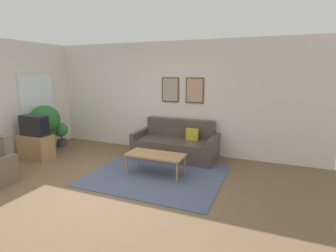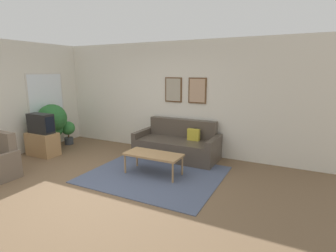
{
  "view_description": "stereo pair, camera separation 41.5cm",
  "coord_description": "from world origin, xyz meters",
  "px_view_note": "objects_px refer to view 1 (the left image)",
  "views": [
    {
      "loc": [
        2.77,
        -3.37,
        2.0
      ],
      "look_at": [
        0.69,
        1.68,
        0.85
      ],
      "focal_mm": 28.0,
      "sensor_mm": 36.0,
      "label": 1
    },
    {
      "loc": [
        3.15,
        -3.2,
        2.0
      ],
      "look_at": [
        0.69,
        1.68,
        0.85
      ],
      "focal_mm": 28.0,
      "sensor_mm": 36.0,
      "label": 2
    }
  ],
  "objects_px": {
    "coffee_table": "(156,156)",
    "tv": "(34,125)",
    "couch": "(176,145)",
    "potted_plant_tall": "(45,121)"
  },
  "relations": [
    {
      "from": "coffee_table",
      "to": "potted_plant_tall",
      "type": "bearing_deg",
      "value": 172.95
    },
    {
      "from": "coffee_table",
      "to": "tv",
      "type": "height_order",
      "value": "tv"
    },
    {
      "from": "potted_plant_tall",
      "to": "coffee_table",
      "type": "bearing_deg",
      "value": -7.05
    },
    {
      "from": "coffee_table",
      "to": "tv",
      "type": "xyz_separation_m",
      "value": [
        -2.97,
        -0.16,
        0.4
      ]
    },
    {
      "from": "coffee_table",
      "to": "couch",
      "type": "bearing_deg",
      "value": 90.81
    },
    {
      "from": "coffee_table",
      "to": "tv",
      "type": "bearing_deg",
      "value": -176.97
    },
    {
      "from": "couch",
      "to": "coffee_table",
      "type": "xyz_separation_m",
      "value": [
        0.02,
        -1.17,
        0.09
      ]
    },
    {
      "from": "coffee_table",
      "to": "potted_plant_tall",
      "type": "xyz_separation_m",
      "value": [
        -3.25,
        0.4,
        0.39
      ]
    },
    {
      "from": "coffee_table",
      "to": "tv",
      "type": "distance_m",
      "value": 3.0
    },
    {
      "from": "tv",
      "to": "potted_plant_tall",
      "type": "xyz_separation_m",
      "value": [
        -0.28,
        0.56,
        -0.01
      ]
    }
  ]
}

